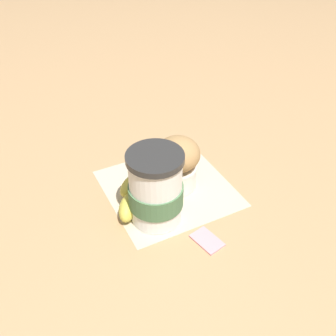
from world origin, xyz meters
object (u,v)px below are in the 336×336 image
object	(u,v)px
coffee_cup	(156,189)
sugar_packet	(205,240)
muffin	(179,163)
banana	(139,185)

from	to	relation	value
coffee_cup	sugar_packet	bearing A→B (deg)	-151.27
muffin	sugar_packet	xyz separation A→B (m)	(-0.14, 0.02, -0.05)
muffin	banana	bearing A→B (deg)	79.09
banana	sugar_packet	distance (m)	0.16
coffee_cup	sugar_packet	distance (m)	0.11
banana	sugar_packet	size ratio (longest dim) A/B	2.84
muffin	sugar_packet	distance (m)	0.15
banana	sugar_packet	bearing A→B (deg)	-161.91
coffee_cup	banana	distance (m)	0.08
coffee_cup	sugar_packet	size ratio (longest dim) A/B	2.53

